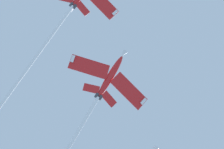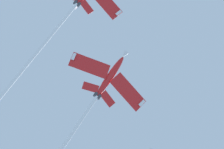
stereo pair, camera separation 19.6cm
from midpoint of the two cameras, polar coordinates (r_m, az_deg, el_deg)
name	(u,v)px [view 2 (the right image)]	position (r m, az deg, el deg)	size (l,w,h in m)	color
jet_second	(76,5)	(91.70, -5.59, 10.53)	(28.20, 33.59, 21.83)	red
jet_third	(91,105)	(81.93, -3.30, -4.70)	(30.71, 36.76, 23.63)	red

